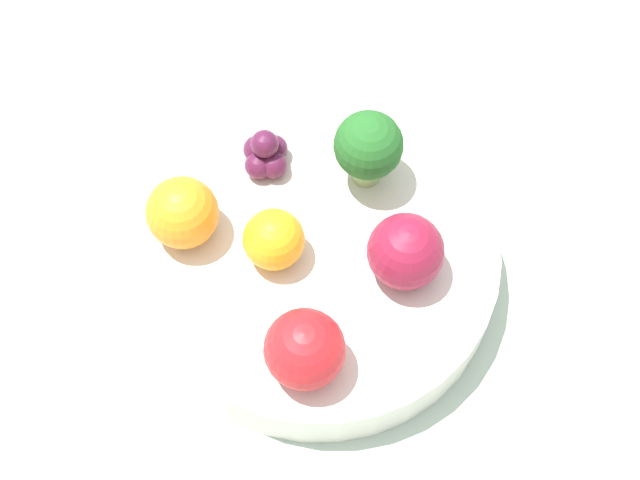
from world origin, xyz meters
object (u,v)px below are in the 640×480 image
Objects in this scene: grape_cluster at (266,154)px; orange_back at (182,213)px; apple_red at (305,349)px; bowl at (320,262)px; orange_front at (274,240)px; apple_green at (406,252)px; broccoli at (368,147)px.

orange_back is at bearing 85.10° from grape_cluster.
orange_back is (0.12, -0.02, -0.00)m from apple_red.
apple_red is (-0.04, 0.07, 0.05)m from bowl.
orange_front reaches higher than bowl.
orange_front is (0.07, 0.04, -0.00)m from apple_green.
apple_green is at bearing -94.26° from apple_red.
broccoli is at bearing -148.07° from grape_cluster.
bowl is 0.08m from grape_cluster.
apple_red reaches higher than grape_cluster.
apple_red is 0.15m from grape_cluster.
orange_back is at bearing 31.57° from bowl.
broccoli is at bearing -95.64° from orange_front.
orange_front is at bearing 84.36° from broccoli.
apple_green is (-0.05, -0.02, 0.05)m from bowl.
apple_green is at bearing -157.05° from bowl.
bowl is at bearing 99.96° from broccoli.
apple_red is at bearing 123.25° from bowl.
bowl is at bearing -130.65° from orange_front.
orange_back is 1.30× the size of grape_cluster.
bowl is at bearing -56.75° from apple_red.
broccoli is at bearing -33.24° from apple_green.
orange_front is 1.10× the size of grape_cluster.
grape_cluster is (0.12, -0.00, -0.01)m from apple_green.
apple_red and apple_green have the same top height.
broccoli is 1.23× the size of apple_green.
bowl is 0.10m from orange_back.
bowl is 0.05m from orange_front.
orange_front is at bearing -35.39° from apple_red.
grape_cluster is (0.06, 0.04, -0.02)m from broccoli.
grape_cluster is at bearing -94.90° from orange_back.
grape_cluster is at bearing -20.51° from bowl.
orange_front is (0.01, 0.09, -0.02)m from broccoli.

